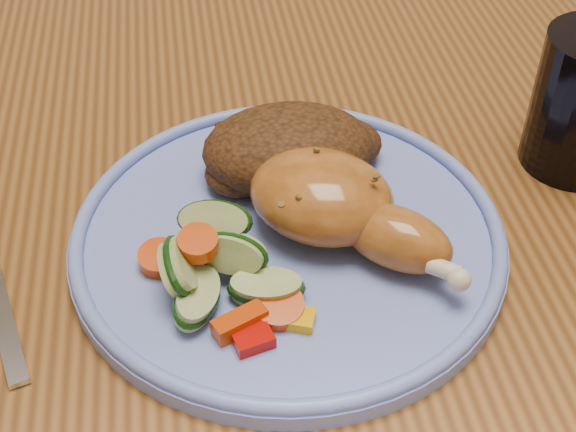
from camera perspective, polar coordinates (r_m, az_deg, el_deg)
The scene contains 7 objects.
dining_table at distance 0.71m, azimuth 4.90°, elevation 1.37°, with size 0.90×1.40×0.75m.
chair_far at distance 1.32m, azimuth -1.39°, elevation 13.40°, with size 0.42×0.42×0.91m.
plate at distance 0.54m, azimuth -0.00°, elevation -1.64°, with size 0.29×0.29×0.01m, color #677DD5.
plate_rim at distance 0.53m, azimuth -0.00°, elevation -0.79°, with size 0.29×0.29×0.01m, color #677DD5.
chicken_leg at distance 0.52m, azimuth 3.66°, elevation 0.71°, with size 0.15×0.15×0.05m.
rice_pilaf at distance 0.57m, azimuth 0.25°, elevation 4.73°, with size 0.13×0.09×0.05m.
vegetable_pile at distance 0.49m, azimuth -4.87°, elevation -3.85°, with size 0.11×0.11×0.05m.
Camera 1 is at (-0.14, -0.52, 1.13)m, focal length 50.00 mm.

